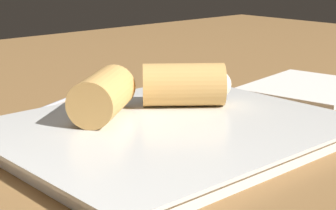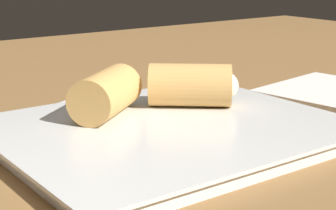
# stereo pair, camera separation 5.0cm
# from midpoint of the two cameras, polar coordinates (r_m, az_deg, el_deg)

# --- Properties ---
(table_surface) EXTENTS (1.80, 1.40, 0.02)m
(table_surface) POSITION_cam_midpoint_polar(r_m,az_deg,el_deg) (0.47, -1.88, -5.86)
(table_surface) COLOR olive
(table_surface) RESTS_ON ground
(serving_plate) EXTENTS (0.29, 0.24, 0.01)m
(serving_plate) POSITION_cam_midpoint_polar(r_m,az_deg,el_deg) (0.49, -2.90, -2.74)
(serving_plate) COLOR silver
(serving_plate) RESTS_ON table_surface
(roll_front_left) EXTENTS (0.09, 0.08, 0.04)m
(roll_front_left) POSITION_cam_midpoint_polar(r_m,az_deg,el_deg) (0.51, -9.29, 1.05)
(roll_front_left) COLOR #DBA356
(roll_front_left) RESTS_ON serving_plate
(roll_front_right) EXTENTS (0.09, 0.08, 0.04)m
(roll_front_right) POSITION_cam_midpoint_polar(r_m,az_deg,el_deg) (0.55, -0.59, 2.05)
(roll_front_right) COLOR #DBA356
(roll_front_right) RESTS_ON serving_plate
(spoon) EXTENTS (0.19, 0.09, 0.01)m
(spoon) POSITION_cam_midpoint_polar(r_m,az_deg,el_deg) (0.66, -10.77, 1.44)
(spoon) COLOR #B2B2B7
(spoon) RESTS_ON table_surface
(napkin) EXTENTS (0.16, 0.15, 0.01)m
(napkin) POSITION_cam_midpoint_polar(r_m,az_deg,el_deg) (0.70, 12.17, 1.75)
(napkin) COLOR silver
(napkin) RESTS_ON table_surface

